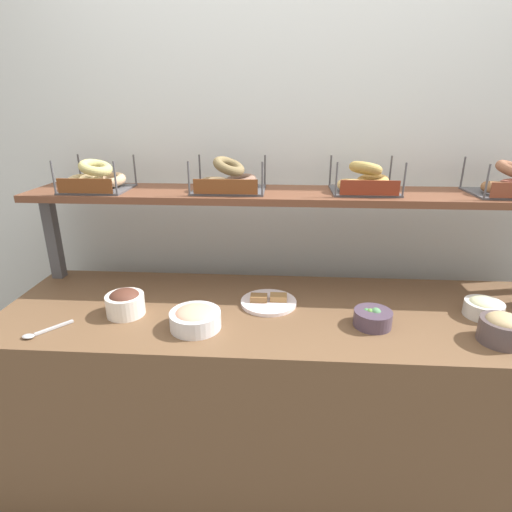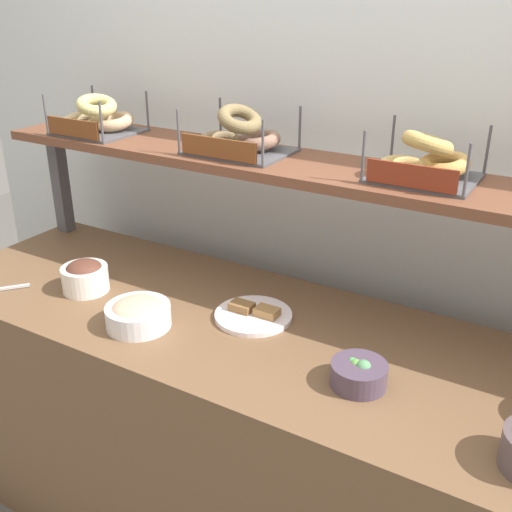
% 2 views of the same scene
% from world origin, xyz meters
% --- Properties ---
extents(ground_plane, '(8.00, 8.00, 0.00)m').
position_xyz_m(ground_plane, '(0.00, 0.00, 0.00)').
color(ground_plane, '#595651').
extents(back_wall, '(3.58, 0.06, 2.40)m').
position_xyz_m(back_wall, '(0.00, 0.55, 1.20)').
color(back_wall, silver).
rests_on(back_wall, ground_plane).
extents(deli_counter, '(2.38, 0.70, 0.85)m').
position_xyz_m(deli_counter, '(0.00, 0.00, 0.42)').
color(deli_counter, brown).
rests_on(deli_counter, ground_plane).
extents(shelf_riser_left, '(0.05, 0.05, 0.40)m').
position_xyz_m(shelf_riser_left, '(-1.13, 0.27, 1.05)').
color(shelf_riser_left, '#4C4C51').
rests_on(shelf_riser_left, deli_counter).
extents(upper_shelf, '(2.34, 0.32, 0.03)m').
position_xyz_m(upper_shelf, '(0.00, 0.27, 1.26)').
color(upper_shelf, brown).
rests_on(upper_shelf, shelf_riser_left).
extents(bowl_chocolate_spread, '(0.15, 0.15, 0.11)m').
position_xyz_m(bowl_chocolate_spread, '(-0.67, -0.08, 0.90)').
color(bowl_chocolate_spread, white).
rests_on(bowl_chocolate_spread, deli_counter).
extents(bowl_veggie_mix, '(0.14, 0.14, 0.07)m').
position_xyz_m(bowl_veggie_mix, '(0.29, -0.11, 0.88)').
color(bowl_veggie_mix, '#4D3D50').
rests_on(bowl_veggie_mix, deli_counter).
extents(bowl_potato_salad, '(0.15, 0.15, 0.08)m').
position_xyz_m(bowl_potato_salad, '(0.74, 0.00, 0.89)').
color(bowl_potato_salad, silver).
rests_on(bowl_potato_salad, deli_counter).
extents(bowl_lox_spread, '(0.19, 0.19, 0.08)m').
position_xyz_m(bowl_lox_spread, '(-0.37, -0.16, 0.89)').
color(bowl_lox_spread, silver).
rests_on(bowl_lox_spread, deli_counter).
extents(bowl_hummus, '(0.15, 0.15, 0.11)m').
position_xyz_m(bowl_hummus, '(0.71, -0.19, 0.90)').
color(bowl_hummus, '#534648').
rests_on(bowl_hummus, deli_counter).
extents(serving_plate_white, '(0.23, 0.23, 0.04)m').
position_xyz_m(serving_plate_white, '(-0.11, 0.05, 0.86)').
color(serving_plate_white, white).
rests_on(serving_plate_white, deli_counter).
extents(serving_spoon_near_plate, '(0.13, 0.14, 0.01)m').
position_xyz_m(serving_spoon_near_plate, '(-0.93, -0.25, 0.86)').
color(serving_spoon_near_plate, '#B7B7BC').
rests_on(serving_spoon_near_plate, deli_counter).
extents(bagel_basket_plain, '(0.28, 0.25, 0.14)m').
position_xyz_m(bagel_basket_plain, '(-0.87, 0.25, 1.33)').
color(bagel_basket_plain, '#4C4C51').
rests_on(bagel_basket_plain, upper_shelf).
extents(bagel_basket_poppy, '(0.31, 0.26, 0.15)m').
position_xyz_m(bagel_basket_poppy, '(-0.29, 0.27, 1.33)').
color(bagel_basket_poppy, '#4C4C51').
rests_on(bagel_basket_poppy, upper_shelf).
extents(bagel_basket_sesame, '(0.28, 0.26, 0.14)m').
position_xyz_m(bagel_basket_sesame, '(0.29, 0.28, 1.33)').
color(bagel_basket_sesame, '#4C4C51').
rests_on(bagel_basket_sesame, upper_shelf).
extents(bagel_basket_cinnamon_raisin, '(0.31, 0.25, 0.14)m').
position_xyz_m(bagel_basket_cinnamon_raisin, '(0.88, 0.27, 1.33)').
color(bagel_basket_cinnamon_raisin, '#4C4C51').
rests_on(bagel_basket_cinnamon_raisin, upper_shelf).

